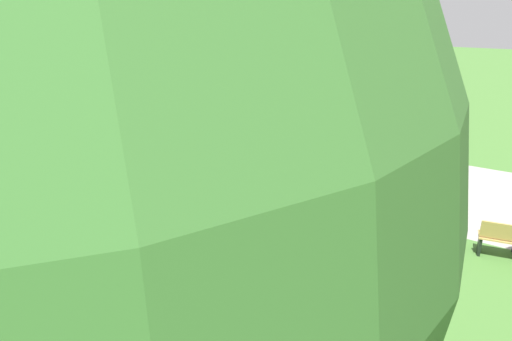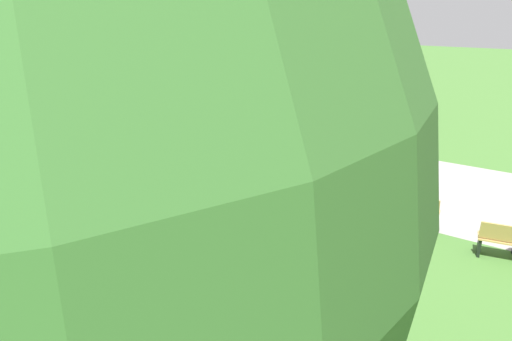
{
  "view_description": "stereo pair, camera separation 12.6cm",
  "coord_description": "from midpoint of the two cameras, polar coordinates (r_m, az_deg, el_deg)",
  "views": [
    {
      "loc": [
        6.92,
        -11.19,
        5.18
      ],
      "look_at": [
        -0.0,
        -0.84,
        0.8
      ],
      "focal_mm": 32.48,
      "sensor_mm": 36.0,
      "label": 1
    },
    {
      "loc": [
        7.02,
        -11.12,
        5.18
      ],
      "look_at": [
        -0.0,
        -0.84,
        0.8
      ],
      "focal_mm": 32.48,
      "sensor_mm": 36.0,
      "label": 2
    }
  ],
  "objects": [
    {
      "name": "ground_plane",
      "position": [
        14.13,
        2.19,
        -2.12
      ],
      "size": [
        120.0,
        120.0,
        0.0
      ],
      "primitive_type": "plane",
      "color": "#477A33"
    },
    {
      "name": "path_paving",
      "position": [
        16.32,
        7.2,
        0.74
      ],
      "size": [
        39.17,
        5.83,
        0.01
      ],
      "primitive_type": "cube",
      "color": "#A39E99",
      "rests_on": "ground"
    },
    {
      "name": "bench_1",
      "position": [
        19.68,
        -23.98,
        3.86
      ],
      "size": [
        1.79,
        0.91,
        0.89
      ],
      "rotation": [
        0.0,
        0.0,
        -0.27
      ],
      "color": "tan",
      "rests_on": "ground"
    },
    {
      "name": "bench_2",
      "position": [
        17.88,
        -17.76,
        3.19
      ],
      "size": [
        1.78,
        0.79,
        0.89
      ],
      "rotation": [
        0.0,
        0.0,
        -0.19
      ],
      "color": "tan",
      "rests_on": "ground"
    },
    {
      "name": "bench_3",
      "position": [
        16.18,
        -10.67,
        2.13
      ],
      "size": [
        1.77,
        0.66,
        0.89
      ],
      "rotation": [
        0.0,
        0.0,
        -0.11
      ],
      "color": "tan",
      "rests_on": "ground"
    },
    {
      "name": "bench_4",
      "position": [
        14.62,
        -2.5,
        0.59
      ],
      "size": [
        1.74,
        0.54,
        0.89
      ],
      "rotation": [
        0.0,
        0.0,
        -0.04
      ],
      "color": "tan",
      "rests_on": "ground"
    },
    {
      "name": "bench_5",
      "position": [
        13.26,
        6.97,
        -1.55
      ],
      "size": [
        1.74,
        0.54,
        0.89
      ],
      "rotation": [
        0.0,
        0.0,
        0.04
      ],
      "color": "tan",
      "rests_on": "ground"
    },
    {
      "name": "bench_6",
      "position": [
        12.18,
        17.9,
        -4.35
      ],
      "size": [
        1.77,
        0.66,
        0.89
      ],
      "rotation": [
        0.0,
        0.0,
        0.11
      ],
      "color": "tan",
      "rests_on": "ground"
    },
    {
      "name": "tree_2",
      "position": [
        2.5,
        -23.1,
        -1.21
      ],
      "size": [
        3.66,
        3.66,
        6.23
      ],
      "color": "#4C3828",
      "rests_on": "ground"
    },
    {
      "name": "lamp_post",
      "position": [
        21.39,
        -22.17,
        11.87
      ],
      "size": [
        0.32,
        0.32,
        4.18
      ],
      "color": "black",
      "rests_on": "ground"
    },
    {
      "name": "kiosk",
      "position": [
        24.22,
        6.13,
        10.28
      ],
      "size": [
        3.78,
        3.49,
        2.7
      ],
      "rotation": [
        0.0,
        0.0,
        -0.22
      ],
      "color": "#38424C",
      "rests_on": "ground"
    }
  ]
}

